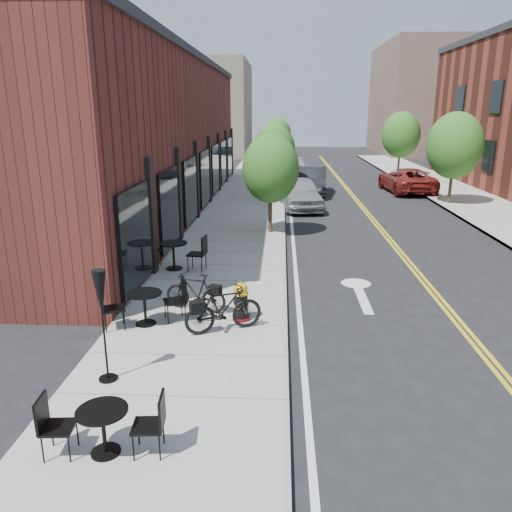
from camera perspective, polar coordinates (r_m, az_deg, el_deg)
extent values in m
plane|color=black|center=(11.38, 3.59, -8.47)|extent=(120.00, 120.00, 0.00)
cube|color=#9E9B93|center=(20.95, -2.16, 3.30)|extent=(4.00, 70.00, 0.12)
cube|color=#491E17|center=(25.17, -11.96, 13.07)|extent=(5.00, 28.00, 7.00)
cube|color=#726656|center=(58.86, -4.94, 16.45)|extent=(8.00, 14.00, 10.00)
cube|color=brown|center=(62.48, 18.71, 16.59)|extent=(10.00, 16.00, 12.00)
cylinder|color=#382B1E|center=(19.71, 1.64, 5.06)|extent=(0.16, 0.16, 1.61)
ellipsoid|color=#295A1C|center=(19.46, 1.68, 9.93)|extent=(2.20, 2.20, 2.64)
cylinder|color=#382B1E|center=(27.60, 2.03, 8.35)|extent=(0.16, 0.16, 1.68)
ellipsoid|color=#295A1C|center=(27.41, 2.06, 12.00)|extent=(2.30, 2.30, 2.76)
cylinder|color=#382B1E|center=(35.54, 2.24, 10.04)|extent=(0.16, 0.16, 1.57)
ellipsoid|color=#295A1C|center=(35.41, 2.27, 12.66)|extent=(2.10, 2.10, 2.52)
cylinder|color=#382B1E|center=(43.50, 2.38, 11.27)|extent=(0.16, 0.16, 1.71)
ellipsoid|color=#295A1C|center=(43.38, 2.41, 13.66)|extent=(2.40, 2.40, 2.88)
cylinder|color=#382B1E|center=(28.01, 21.34, 7.52)|extent=(0.16, 0.16, 1.82)
ellipsoid|color=#295A1C|center=(27.81, 21.77, 11.65)|extent=(2.80, 2.80, 3.36)
cylinder|color=#382B1E|center=(39.50, 15.99, 10.24)|extent=(0.16, 0.16, 1.82)
ellipsoid|color=#295A1C|center=(39.36, 16.22, 13.17)|extent=(2.80, 2.80, 3.36)
cylinder|color=maroon|center=(11.60, -1.71, -7.12)|extent=(0.50, 0.50, 0.06)
cylinder|color=black|center=(11.49, -1.72, -5.75)|extent=(0.39, 0.39, 0.60)
cylinder|color=yellow|center=(11.37, -1.73, -4.30)|extent=(0.44, 0.44, 0.04)
cylinder|color=yellow|center=(11.35, -1.73, -3.92)|extent=(0.38, 0.38, 0.14)
ellipsoid|color=yellow|center=(11.32, -1.74, -3.54)|extent=(0.36, 0.36, 0.17)
cylinder|color=yellow|center=(11.29, -1.74, -3.11)|extent=(0.06, 0.06, 0.06)
imported|color=black|center=(12.04, -6.94, -4.09)|extent=(1.63, 0.88, 0.94)
imported|color=black|center=(10.85, -3.73, -6.04)|extent=(1.79, 1.15, 1.05)
cylinder|color=black|center=(7.84, -16.78, -20.64)|extent=(0.45, 0.45, 0.03)
cylinder|color=black|center=(7.65, -16.99, -18.68)|extent=(0.06, 0.06, 0.66)
cylinder|color=black|center=(7.47, -17.21, -16.56)|extent=(0.77, 0.77, 0.03)
cylinder|color=black|center=(11.64, -12.46, -7.52)|extent=(0.59, 0.59, 0.03)
cylinder|color=black|center=(11.50, -12.57, -5.90)|extent=(0.08, 0.08, 0.72)
cylinder|color=black|center=(11.37, -12.68, -4.19)|extent=(1.02, 1.02, 0.03)
cylinder|color=black|center=(15.41, -9.32, -1.39)|extent=(0.56, 0.56, 0.03)
cylinder|color=black|center=(15.30, -9.38, -0.01)|extent=(0.08, 0.08, 0.79)
cylinder|color=black|center=(15.19, -9.45, 1.44)|extent=(0.97, 0.97, 0.03)
cylinder|color=black|center=(9.58, -16.52, -13.26)|extent=(0.33, 0.33, 0.04)
cylinder|color=black|center=(9.14, -17.03, -7.78)|extent=(0.04, 0.04, 1.99)
cone|color=black|center=(8.92, -17.35, -4.25)|extent=(0.24, 0.24, 0.88)
imported|color=gray|center=(25.28, 5.13, 7.17)|extent=(2.33, 4.79, 1.57)
imported|color=black|center=(29.84, 6.37, 8.53)|extent=(2.04, 4.90, 1.58)
imported|color=#A7A7AC|center=(38.52, 4.50, 10.09)|extent=(1.84, 4.46, 1.29)
imported|color=maroon|center=(31.78, 16.81, 8.30)|extent=(2.80, 5.42, 1.46)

